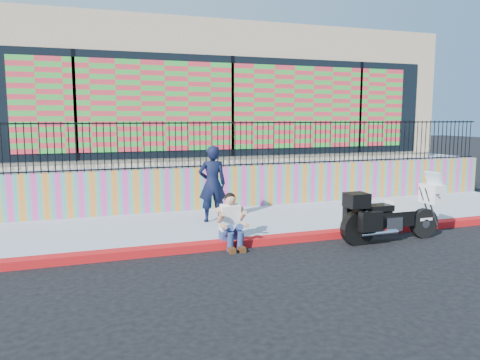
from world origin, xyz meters
name	(u,v)px	position (x,y,z in m)	size (l,w,h in m)	color
ground	(295,241)	(0.00, 0.00, 0.00)	(90.00, 90.00, 0.00)	black
red_curb	(295,238)	(0.00, 0.00, 0.07)	(16.00, 0.30, 0.15)	red
sidewalk	(265,221)	(0.00, 1.65, 0.07)	(16.00, 3.00, 0.15)	#96A0B4
mural_wall	(243,186)	(0.00, 3.25, 0.70)	(16.00, 0.20, 1.10)	#F13FA2
metal_fence	(243,144)	(0.00, 3.25, 1.85)	(15.80, 0.04, 1.20)	black
elevated_platform	(197,169)	(0.00, 8.35, 0.62)	(16.00, 10.00, 1.25)	#96A0B4
storefront_building	(197,98)	(0.00, 8.13, 3.25)	(14.00, 8.06, 4.00)	tan
police_motorcycle	(390,213)	(1.85, -0.65, 0.59)	(2.27, 0.75, 1.41)	black
police_officer	(212,184)	(-1.29, 1.72, 1.03)	(0.64, 0.42, 1.77)	black
seated_man	(232,226)	(-1.41, -0.09, 0.45)	(0.54, 0.71, 1.06)	navy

